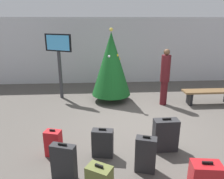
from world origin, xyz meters
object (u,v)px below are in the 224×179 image
(waiting_bench, at_px, (209,93))
(suitcase_1, at_px, (146,155))
(flight_info_kiosk, at_px, (59,53))
(traveller_0, at_px, (165,76))
(suitcase_4, at_px, (165,135))
(suitcase_3, at_px, (64,162))
(suitcase_2, at_px, (53,143))
(suitcase_5, at_px, (103,143))
(holiday_tree, at_px, (111,64))

(waiting_bench, height_order, suitcase_1, suitcase_1)
(flight_info_kiosk, relative_size, waiting_bench, 1.28)
(traveller_0, relative_size, suitcase_4, 2.46)
(suitcase_3, bearing_deg, suitcase_1, 4.84)
(traveller_0, xyz_separation_m, suitcase_1, (-1.32, -3.29, -0.65))
(traveller_0, bearing_deg, flight_info_kiosk, 165.45)
(suitcase_3, bearing_deg, traveller_0, 50.74)
(waiting_bench, xyz_separation_m, suitcase_4, (-2.29, -2.57, -0.01))
(flight_info_kiosk, height_order, traveller_0, flight_info_kiosk)
(flight_info_kiosk, relative_size, traveller_0, 1.23)
(suitcase_3, bearing_deg, flight_info_kiosk, 99.29)
(suitcase_1, distance_m, suitcase_3, 1.48)
(flight_info_kiosk, bearing_deg, traveller_0, -14.55)
(flight_info_kiosk, height_order, waiting_bench, flight_info_kiosk)
(flight_info_kiosk, bearing_deg, suitcase_2, -83.86)
(suitcase_4, relative_size, suitcase_5, 1.19)
(flight_info_kiosk, height_order, suitcase_4, flight_info_kiosk)
(suitcase_1, bearing_deg, flight_info_kiosk, 117.40)
(holiday_tree, bearing_deg, flight_info_kiosk, 166.72)
(traveller_0, xyz_separation_m, suitcase_2, (-3.12, -2.68, -0.71))
(traveller_0, bearing_deg, holiday_tree, 164.13)
(suitcase_2, xyz_separation_m, suitcase_3, (0.32, -0.74, 0.06))
(flight_info_kiosk, xyz_separation_m, suitcase_4, (2.75, -3.55, -1.27))
(traveller_0, bearing_deg, suitcase_2, -139.32)
(flight_info_kiosk, xyz_separation_m, suitcase_3, (0.71, -4.33, -1.28))
(suitcase_3, relative_size, suitcase_5, 1.14)
(waiting_bench, height_order, suitcase_2, suitcase_2)
(suitcase_1, distance_m, suitcase_2, 1.90)
(waiting_bench, relative_size, suitcase_5, 2.81)
(waiting_bench, relative_size, suitcase_2, 2.97)
(suitcase_5, bearing_deg, traveller_0, 52.77)
(holiday_tree, relative_size, suitcase_3, 3.44)
(suitcase_2, distance_m, suitcase_4, 2.37)
(waiting_bench, xyz_separation_m, suitcase_1, (-2.86, -3.23, -0.02))
(suitcase_2, height_order, suitcase_5, suitcase_5)
(suitcase_3, bearing_deg, holiday_tree, 74.57)
(suitcase_1, bearing_deg, suitcase_3, -175.16)
(suitcase_1, bearing_deg, traveller_0, 68.11)
(flight_info_kiosk, distance_m, waiting_bench, 5.29)
(waiting_bench, xyz_separation_m, traveller_0, (-1.54, 0.07, 0.62))
(suitcase_1, xyz_separation_m, suitcase_3, (-1.47, -0.12, -0.00))
(waiting_bench, bearing_deg, flight_info_kiosk, 169.06)
(holiday_tree, distance_m, waiting_bench, 3.43)
(holiday_tree, distance_m, flight_info_kiosk, 1.86)
(holiday_tree, height_order, suitcase_1, holiday_tree)
(suitcase_2, bearing_deg, holiday_tree, 66.15)
(holiday_tree, xyz_separation_m, suitcase_4, (0.96, -3.13, -0.95))
(suitcase_3, relative_size, suitcase_4, 0.96)
(flight_info_kiosk, distance_m, suitcase_4, 4.66)
(traveller_0, height_order, suitcase_1, traveller_0)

